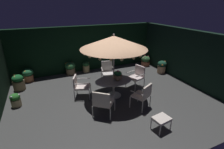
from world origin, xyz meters
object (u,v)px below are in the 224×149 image
at_px(centerpiece_planter, 118,75).
at_px(patio_chair_north, 107,71).
at_px(patio_dining_table, 114,84).
at_px(potted_plant_right_near, 70,68).
at_px(potted_plant_back_right, 16,100).
at_px(potted_plant_front_corner, 146,61).
at_px(patio_chair_southeast, 143,94).
at_px(patio_chair_south, 137,75).
at_px(potted_plant_right_far, 28,75).
at_px(potted_plant_left_far, 86,67).
at_px(patio_chair_northeast, 80,85).
at_px(potted_plant_back_left, 18,82).
at_px(patio_chair_east, 103,101).
at_px(patio_umbrella, 114,42).
at_px(ottoman_footrest, 162,119).
at_px(potted_plant_left_near, 162,67).

height_order(centerpiece_planter, patio_chair_north, centerpiece_planter).
xyz_separation_m(patio_dining_table, potted_plant_right_near, (-1.20, 3.08, -0.19)).
xyz_separation_m(potted_plant_back_right, potted_plant_front_corner, (6.98, 1.83, 0.04)).
bearing_deg(patio_chair_north, patio_chair_southeast, -82.62).
bearing_deg(patio_chair_south, potted_plant_front_corner, 48.16).
xyz_separation_m(centerpiece_planter, potted_plant_right_far, (-3.43, 3.07, -0.59)).
distance_m(centerpiece_planter, potted_plant_left_far, 3.22).
height_order(patio_chair_northeast, potted_plant_right_far, patio_chair_northeast).
bearing_deg(potted_plant_front_corner, patio_chair_north, -157.80).
bearing_deg(potted_plant_back_left, potted_plant_left_far, 14.75).
xyz_separation_m(patio_dining_table, patio_chair_south, (1.33, 0.36, 0.02)).
height_order(patio_chair_east, patio_chair_south, patio_chair_south).
bearing_deg(patio_chair_east, potted_plant_right_near, 94.50).
height_order(patio_chair_southeast, potted_plant_left_far, patio_chair_southeast).
height_order(patio_chair_north, patio_chair_southeast, patio_chair_north).
bearing_deg(potted_plant_front_corner, patio_dining_table, -142.05).
height_order(patio_chair_south, potted_plant_right_far, patio_chair_south).
relative_size(patio_umbrella, patio_chair_southeast, 2.66).
distance_m(centerpiece_planter, potted_plant_back_right, 3.95).
relative_size(patio_chair_south, ottoman_footrest, 1.80).
bearing_deg(ottoman_footrest, patio_dining_table, 101.32).
bearing_deg(patio_chair_south, patio_chair_north, 136.84).
xyz_separation_m(patio_dining_table, ottoman_footrest, (0.49, -2.43, -0.18)).
height_order(centerpiece_planter, potted_plant_left_near, centerpiece_planter).
bearing_deg(patio_umbrella, potted_plant_right_far, 137.56).
height_order(patio_chair_east, potted_plant_back_left, patio_chair_east).
distance_m(patio_chair_east, potted_plant_left_near, 4.91).
height_order(patio_chair_northeast, potted_plant_back_left, patio_chair_northeast).
xyz_separation_m(patio_chair_northeast, potted_plant_left_near, (4.73, 0.72, -0.16)).
bearing_deg(potted_plant_right_near, potted_plant_left_far, -2.01).
bearing_deg(potted_plant_back_left, potted_plant_left_near, -7.58).
relative_size(patio_umbrella, patio_chair_north, 2.48).
distance_m(patio_umbrella, patio_chair_northeast, 2.20).
relative_size(centerpiece_planter, potted_plant_left_near, 0.62).
bearing_deg(potted_plant_left_far, potted_plant_left_near, -25.56).
bearing_deg(patio_chair_southeast, potted_plant_back_right, 154.97).
distance_m(patio_umbrella, patio_chair_east, 2.18).
bearing_deg(patio_chair_northeast, patio_chair_east, -75.74).
height_order(patio_chair_north, potted_plant_right_far, patio_chair_north).
relative_size(centerpiece_planter, patio_chair_south, 0.44).
height_order(patio_dining_table, patio_chair_southeast, patio_chair_southeast).
bearing_deg(ottoman_footrest, potted_plant_back_right, 142.38).
distance_m(patio_dining_table, patio_chair_southeast, 1.37).
xyz_separation_m(patio_chair_east, potted_plant_left_far, (0.54, 4.12, -0.24)).
relative_size(patio_chair_north, potted_plant_front_corner, 1.73).
height_order(patio_dining_table, potted_plant_back_right, patio_dining_table).
relative_size(patio_chair_south, potted_plant_back_left, 1.38).
xyz_separation_m(ottoman_footrest, potted_plant_left_far, (-0.82, 5.48, -0.06)).
relative_size(patio_chair_southeast, potted_plant_back_right, 1.88).
height_order(potted_plant_right_far, potted_plant_left_far, potted_plant_right_far).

